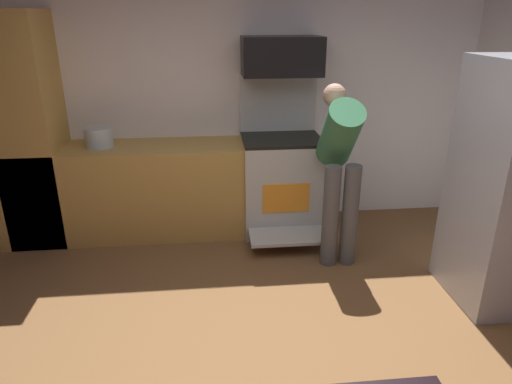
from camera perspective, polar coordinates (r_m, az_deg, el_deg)
ground_plane at (r=3.06m, az=-0.13°, el=-20.99°), size 5.20×4.80×0.02m
wall_back at (r=4.66m, az=-3.09°, el=12.05°), size 5.20×0.12×2.60m
lower_cabinet_run at (r=4.57m, az=-13.97°, el=0.21°), size 2.40×0.60×0.90m
cabinet_column at (r=4.66m, az=-26.97°, el=6.63°), size 0.60×0.60×2.10m
oven_range at (r=4.54m, az=3.13°, el=1.48°), size 0.76×0.99×1.52m
microwave at (r=4.38m, az=3.26°, el=16.65°), size 0.74×0.38×0.35m
person_cook at (r=3.91m, az=10.43°, el=3.81°), size 0.31×0.63×1.51m
stock_pot at (r=4.48m, az=-19.10°, el=6.49°), size 0.25×0.25×0.18m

